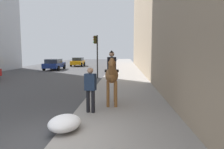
# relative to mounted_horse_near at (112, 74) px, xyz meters

# --- Properties ---
(sidewalk_slab) EXTENTS (120.00, 3.86, 0.12)m
(sidewalk_slab) POSITION_rel_mounted_horse_near_xyz_m (-3.69, -0.57, -1.38)
(sidewalk_slab) COLOR gray
(sidewalk_slab) RESTS_ON ground
(mounted_horse_near) EXTENTS (2.15, 0.67, 2.34)m
(mounted_horse_near) POSITION_rel_mounted_horse_near_xyz_m (0.00, 0.00, 0.00)
(mounted_horse_near) COLOR brown
(mounted_horse_near) RESTS_ON sidewalk_slab
(pedestrian_greeting) EXTENTS (0.33, 0.44, 1.70)m
(pedestrian_greeting) POSITION_rel_mounted_horse_near_xyz_m (-1.18, 0.73, -0.34)
(pedestrian_greeting) COLOR black
(pedestrian_greeting) RESTS_ON sidewalk_slab
(car_mid_lane) EXTENTS (3.81, 1.93, 1.44)m
(car_mid_lane) POSITION_rel_mounted_horse_near_xyz_m (25.04, 7.10, -0.68)
(car_mid_lane) COLOR orange
(car_mid_lane) RESTS_ON ground
(car_far_lane) EXTENTS (4.08, 2.11, 1.44)m
(car_far_lane) POSITION_rel_mounted_horse_near_xyz_m (18.01, 8.70, -0.68)
(car_far_lane) COLOR navy
(car_far_lane) RESTS_ON ground
(traffic_light_near_curb) EXTENTS (0.20, 0.44, 3.86)m
(traffic_light_near_curb) POSITION_rel_mounted_horse_near_xyz_m (9.78, 1.96, 1.15)
(traffic_light_near_curb) COLOR black
(traffic_light_near_curb) RESTS_ON ground
(snow_pile_near) EXTENTS (1.21, 0.93, 0.42)m
(snow_pile_near) POSITION_rel_mounted_horse_near_xyz_m (-2.97, 1.21, -1.11)
(snow_pile_near) COLOR white
(snow_pile_near) RESTS_ON sidewalk_slab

